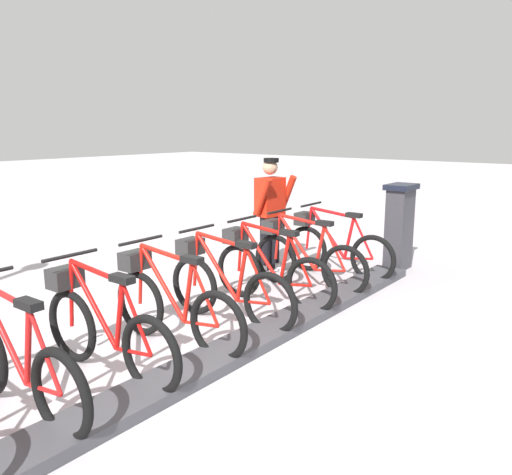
{
  "coord_description": "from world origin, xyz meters",
  "views": [
    {
      "loc": [
        -2.99,
        3.09,
        2.09
      ],
      "look_at": [
        0.5,
        -1.36,
        0.9
      ],
      "focal_mm": 36.73,
      "sensor_mm": 36.0,
      "label": 1
    }
  ],
  "objects_px": {
    "bike_docked_3": "(225,285)",
    "worker_near_rack": "(270,210)",
    "bike_docked_5": "(102,327)",
    "bike_docked_1": "(304,257)",
    "bike_docked_0": "(334,246)",
    "payment_kiosk": "(399,225)",
    "bike_docked_4": "(171,303)",
    "bike_docked_6": "(13,359)",
    "bike_docked_2": "(268,269)"
  },
  "relations": [
    {
      "from": "bike_docked_3",
      "to": "worker_near_rack",
      "type": "bearing_deg",
      "value": -66.22
    },
    {
      "from": "bike_docked_5",
      "to": "bike_docked_1",
      "type": "bearing_deg",
      "value": -90.0
    },
    {
      "from": "bike_docked_3",
      "to": "bike_docked_1",
      "type": "bearing_deg",
      "value": -90.0
    },
    {
      "from": "bike_docked_0",
      "to": "worker_near_rack",
      "type": "relative_size",
      "value": 1.04
    },
    {
      "from": "bike_docked_3",
      "to": "worker_near_rack",
      "type": "height_order",
      "value": "worker_near_rack"
    },
    {
      "from": "bike_docked_1",
      "to": "payment_kiosk",
      "type": "bearing_deg",
      "value": -108.54
    },
    {
      "from": "payment_kiosk",
      "to": "bike_docked_0",
      "type": "xyz_separation_m",
      "value": [
        0.57,
        0.92,
        -0.24
      ]
    },
    {
      "from": "bike_docked_0",
      "to": "payment_kiosk",
      "type": "bearing_deg",
      "value": -121.84
    },
    {
      "from": "bike_docked_4",
      "to": "worker_near_rack",
      "type": "height_order",
      "value": "worker_near_rack"
    },
    {
      "from": "bike_docked_4",
      "to": "bike_docked_6",
      "type": "bearing_deg",
      "value": 90.0
    },
    {
      "from": "bike_docked_3",
      "to": "bike_docked_5",
      "type": "xyz_separation_m",
      "value": [
        0.0,
        1.57,
        0.0
      ]
    },
    {
      "from": "payment_kiosk",
      "to": "bike_docked_5",
      "type": "height_order",
      "value": "payment_kiosk"
    },
    {
      "from": "bike_docked_3",
      "to": "bike_docked_6",
      "type": "relative_size",
      "value": 1.0
    },
    {
      "from": "bike_docked_3",
      "to": "bike_docked_4",
      "type": "xyz_separation_m",
      "value": [
        0.0,
        0.78,
        0.0
      ]
    },
    {
      "from": "bike_docked_2",
      "to": "bike_docked_3",
      "type": "relative_size",
      "value": 1.0
    },
    {
      "from": "bike_docked_1",
      "to": "bike_docked_5",
      "type": "relative_size",
      "value": 1.0
    },
    {
      "from": "bike_docked_4",
      "to": "bike_docked_5",
      "type": "distance_m",
      "value": 0.78
    },
    {
      "from": "worker_near_rack",
      "to": "bike_docked_1",
      "type": "bearing_deg",
      "value": 152.5
    },
    {
      "from": "bike_docked_6",
      "to": "worker_near_rack",
      "type": "distance_m",
      "value": 4.5
    },
    {
      "from": "bike_docked_3",
      "to": "bike_docked_4",
      "type": "height_order",
      "value": "same"
    },
    {
      "from": "bike_docked_3",
      "to": "bike_docked_4",
      "type": "distance_m",
      "value": 0.78
    },
    {
      "from": "payment_kiosk",
      "to": "bike_docked_4",
      "type": "xyz_separation_m",
      "value": [
        0.57,
        4.06,
        -0.24
      ]
    },
    {
      "from": "bike_docked_5",
      "to": "worker_near_rack",
      "type": "relative_size",
      "value": 1.04
    },
    {
      "from": "payment_kiosk",
      "to": "bike_docked_5",
      "type": "xyz_separation_m",
      "value": [
        0.57,
        4.84,
        -0.24
      ]
    },
    {
      "from": "bike_docked_1",
      "to": "bike_docked_6",
      "type": "distance_m",
      "value": 3.92
    },
    {
      "from": "payment_kiosk",
      "to": "bike_docked_3",
      "type": "distance_m",
      "value": 3.33
    },
    {
      "from": "bike_docked_4",
      "to": "bike_docked_2",
      "type": "bearing_deg",
      "value": -90.0
    },
    {
      "from": "bike_docked_1",
      "to": "bike_docked_4",
      "type": "distance_m",
      "value": 2.35
    },
    {
      "from": "bike_docked_1",
      "to": "bike_docked_3",
      "type": "height_order",
      "value": "same"
    },
    {
      "from": "bike_docked_0",
      "to": "bike_docked_3",
      "type": "relative_size",
      "value": 1.0
    },
    {
      "from": "bike_docked_2",
      "to": "bike_docked_6",
      "type": "height_order",
      "value": "same"
    },
    {
      "from": "worker_near_rack",
      "to": "payment_kiosk",
      "type": "bearing_deg",
      "value": -139.86
    },
    {
      "from": "bike_docked_2",
      "to": "bike_docked_4",
      "type": "relative_size",
      "value": 1.0
    },
    {
      "from": "bike_docked_5",
      "to": "worker_near_rack",
      "type": "bearing_deg",
      "value": -76.03
    },
    {
      "from": "payment_kiosk",
      "to": "bike_docked_2",
      "type": "distance_m",
      "value": 2.56
    },
    {
      "from": "bike_docked_0",
      "to": "bike_docked_3",
      "type": "height_order",
      "value": "same"
    },
    {
      "from": "bike_docked_3",
      "to": "bike_docked_5",
      "type": "distance_m",
      "value": 1.57
    },
    {
      "from": "bike_docked_3",
      "to": "bike_docked_4",
      "type": "relative_size",
      "value": 1.0
    },
    {
      "from": "payment_kiosk",
      "to": "bike_docked_4",
      "type": "height_order",
      "value": "payment_kiosk"
    },
    {
      "from": "bike_docked_3",
      "to": "bike_docked_6",
      "type": "bearing_deg",
      "value": 90.0
    },
    {
      "from": "bike_docked_0",
      "to": "bike_docked_6",
      "type": "height_order",
      "value": "same"
    },
    {
      "from": "bike_docked_1",
      "to": "worker_near_rack",
      "type": "bearing_deg",
      "value": -27.5
    },
    {
      "from": "bike_docked_1",
      "to": "worker_near_rack",
      "type": "xyz_separation_m",
      "value": [
        0.9,
        -0.47,
        0.48
      ]
    },
    {
      "from": "bike_docked_1",
      "to": "bike_docked_3",
      "type": "distance_m",
      "value": 1.57
    },
    {
      "from": "payment_kiosk",
      "to": "bike_docked_1",
      "type": "height_order",
      "value": "payment_kiosk"
    },
    {
      "from": "bike_docked_3",
      "to": "bike_docked_6",
      "type": "distance_m",
      "value": 2.35
    },
    {
      "from": "bike_docked_4",
      "to": "worker_near_rack",
      "type": "bearing_deg",
      "value": -72.36
    },
    {
      "from": "bike_docked_1",
      "to": "bike_docked_3",
      "type": "xyz_separation_m",
      "value": [
        0.0,
        1.57,
        0.0
      ]
    },
    {
      "from": "bike_docked_0",
      "to": "bike_docked_1",
      "type": "xyz_separation_m",
      "value": [
        0.0,
        0.78,
        0.0
      ]
    },
    {
      "from": "bike_docked_2",
      "to": "bike_docked_3",
      "type": "height_order",
      "value": "same"
    }
  ]
}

